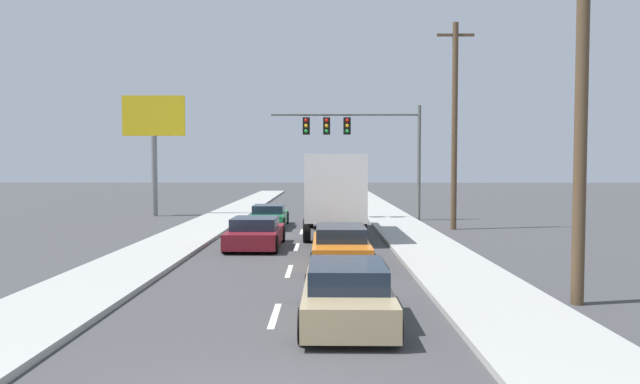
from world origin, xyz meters
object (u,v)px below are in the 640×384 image
object	(u,v)px
car_orange	(341,246)
utility_pole_near	(581,117)
car_tan	(347,293)
roadside_billboard	(154,131)
car_maroon	(256,233)
utility_pole_mid	(455,124)
car_green	(269,217)
traffic_signal_mast	(351,133)
box_truck	(334,190)

from	to	relation	value
car_orange	utility_pole_near	world-z (taller)	utility_pole_near
car_tan	roadside_billboard	size ratio (longest dim) A/B	0.56
car_maroon	car_orange	distance (m)	4.85
utility_pole_mid	roadside_billboard	bearing A→B (deg)	156.81
car_tan	utility_pole_near	world-z (taller)	utility_pole_near
car_green	car_tan	size ratio (longest dim) A/B	1.08
car_orange	traffic_signal_mast	xyz separation A→B (m)	(1.00, 14.42, 4.41)
car_tan	traffic_signal_mast	world-z (taller)	traffic_signal_mast
car_green	traffic_signal_mast	world-z (taller)	traffic_signal_mast
utility_pole_mid	car_tan	bearing A→B (deg)	-109.82
car_maroon	box_truck	distance (m)	4.91
car_orange	utility_pole_mid	size ratio (longest dim) A/B	0.44
traffic_signal_mast	utility_pole_mid	distance (m)	6.66
roadside_billboard	box_truck	bearing A→B (deg)	-42.11
utility_pole_near	utility_pole_mid	size ratio (longest dim) A/B	0.81
box_truck	roadside_billboard	world-z (taller)	roadside_billboard
car_maroon	car_tan	world-z (taller)	car_tan
car_maroon	car_tan	size ratio (longest dim) A/B	1.00
traffic_signal_mast	roadside_billboard	bearing A→B (deg)	167.54
utility_pole_near	roadside_billboard	xyz separation A→B (m)	(-16.19, 22.25, 1.03)
car_orange	utility_pole_mid	distance (m)	12.34
box_truck	car_tan	bearing A→B (deg)	-90.00
box_truck	car_orange	distance (m)	7.35
utility_pole_near	utility_pole_mid	distance (m)	15.09
traffic_signal_mast	utility_pole_near	xyz separation A→B (m)	(4.20, -19.60, -0.76)
car_tan	roadside_billboard	distance (m)	26.46
car_green	roadside_billboard	distance (m)	10.93
car_maroon	utility_pole_mid	xyz separation A→B (m)	(9.00, 6.17, 4.62)
car_green	box_truck	distance (m)	5.14
car_orange	car_tan	size ratio (longest dim) A/B	1.07
car_tan	utility_pole_mid	bearing A→B (deg)	70.18
car_maroon	box_truck	world-z (taller)	box_truck
traffic_signal_mast	utility_pole_mid	size ratio (longest dim) A/B	0.85
car_green	box_truck	bearing A→B (deg)	-48.47
box_truck	utility_pole_mid	size ratio (longest dim) A/B	0.82
box_truck	car_green	bearing A→B (deg)	131.53
car_green	roadside_billboard	size ratio (longest dim) A/B	0.61
box_truck	utility_pole_near	world-z (taller)	utility_pole_near
box_truck	utility_pole_near	distance (m)	13.64
box_truck	car_tan	xyz separation A→B (m)	(-0.00, -13.78, -1.49)
car_orange	roadside_billboard	world-z (taller)	roadside_billboard
car_maroon	car_orange	bearing A→B (deg)	-49.47
car_maroon	box_truck	size ratio (longest dim) A/B	0.50
car_green	car_maroon	size ratio (longest dim) A/B	1.08
box_truck	utility_pole_mid	world-z (taller)	utility_pole_mid
car_green	roadside_billboard	world-z (taller)	roadside_billboard
car_maroon	utility_pole_near	bearing A→B (deg)	-46.72
utility_pole_mid	car_maroon	bearing A→B (deg)	-145.57
utility_pole_near	car_orange	bearing A→B (deg)	135.09
car_green	traffic_signal_mast	size ratio (longest dim) A/B	0.53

